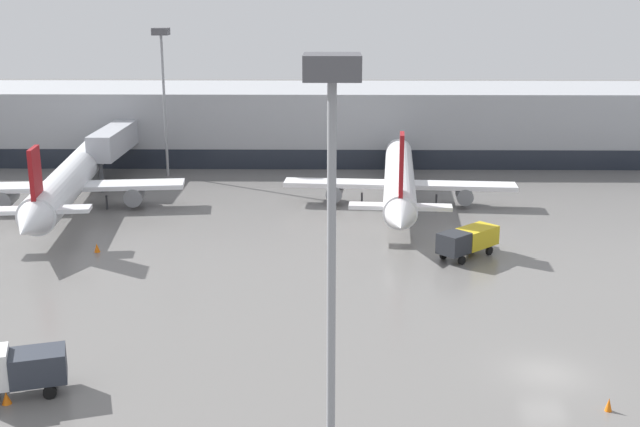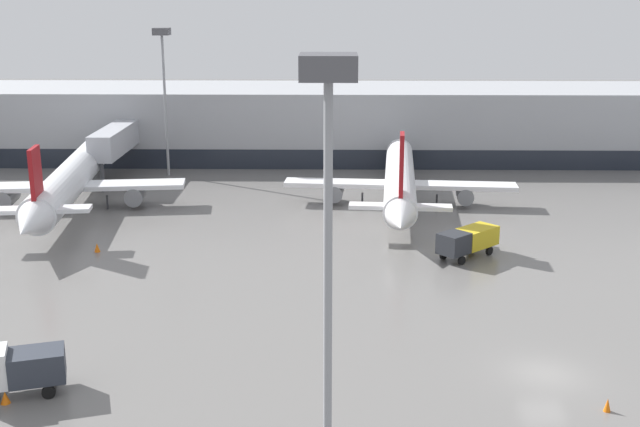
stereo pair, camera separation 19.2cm
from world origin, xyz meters
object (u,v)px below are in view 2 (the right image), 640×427
(parked_jet_4, at_px, (70,181))
(traffic_cone_2, at_px, (607,405))
(service_truck_0, at_px, (468,240))
(traffic_cone_0, at_px, (97,248))
(apron_light_mast_2, at_px, (163,59))
(service_truck_2, at_px, (18,367))
(traffic_cone_1, at_px, (5,397))
(parked_jet_0, at_px, (400,179))
(apron_light_mast_5, at_px, (328,180))

(parked_jet_4, distance_m, traffic_cone_2, 56.16)
(service_truck_0, relative_size, traffic_cone_2, 7.74)
(traffic_cone_0, bearing_deg, apron_light_mast_2, 89.67)
(service_truck_2, bearing_deg, traffic_cone_2, 159.89)
(parked_jet_4, height_order, traffic_cone_0, parked_jet_4)
(service_truck_2, height_order, traffic_cone_2, service_truck_2)
(service_truck_0, relative_size, traffic_cone_1, 8.24)
(parked_jet_0, bearing_deg, apron_light_mast_2, 67.56)
(parked_jet_0, bearing_deg, parked_jet_4, 97.65)
(parked_jet_4, height_order, apron_light_mast_5, apron_light_mast_5)
(traffic_cone_2, bearing_deg, service_truck_0, 97.24)
(service_truck_2, height_order, traffic_cone_0, service_truck_2)
(traffic_cone_0, relative_size, traffic_cone_1, 1.08)
(traffic_cone_1, distance_m, apron_light_mast_2, 55.75)
(parked_jet_0, height_order, parked_jet_4, parked_jet_0)
(parked_jet_0, bearing_deg, service_truck_0, -161.51)
(traffic_cone_0, height_order, traffic_cone_1, traffic_cone_0)
(traffic_cone_1, relative_size, apron_light_mast_5, 0.04)
(parked_jet_0, relative_size, apron_light_mast_5, 1.90)
(traffic_cone_2, relative_size, apron_light_mast_5, 0.04)
(service_truck_0, relative_size, traffic_cone_0, 7.64)
(service_truck_0, height_order, traffic_cone_2, service_truck_0)
(traffic_cone_0, xyz_separation_m, apron_light_mast_2, (0.17, 28.85, 13.08))
(service_truck_0, distance_m, traffic_cone_1, 37.05)
(traffic_cone_0, bearing_deg, service_truck_0, -1.55)
(service_truck_0, height_order, traffic_cone_1, service_truck_0)
(traffic_cone_0, bearing_deg, traffic_cone_2, -37.47)
(service_truck_2, bearing_deg, parked_jet_0, -137.75)
(parked_jet_0, distance_m, parked_jet_4, 32.60)
(service_truck_2, xyz_separation_m, apron_light_mast_2, (-2.67, 53.10, 11.89))
(traffic_cone_0, height_order, traffic_cone_2, traffic_cone_0)
(parked_jet_0, relative_size, traffic_cone_1, 52.72)
(apron_light_mast_2, xyz_separation_m, apron_light_mast_5, (19.08, -66.14, 1.29))
(service_truck_0, bearing_deg, traffic_cone_0, -45.00)
(parked_jet_0, height_order, apron_light_mast_5, apron_light_mast_5)
(parked_jet_4, xyz_separation_m, traffic_cone_1, (8.91, -39.17, -2.46))
(parked_jet_4, distance_m, service_truck_0, 39.57)
(traffic_cone_2, distance_m, apron_light_mast_5, 23.32)
(parked_jet_0, relative_size, parked_jet_4, 0.94)
(service_truck_0, xyz_separation_m, traffic_cone_1, (-27.81, -24.47, -1.12))
(traffic_cone_0, height_order, apron_light_mast_5, apron_light_mast_5)
(traffic_cone_1, xyz_separation_m, apron_light_mast_2, (-2.28, 54.13, 13.11))
(traffic_cone_2, bearing_deg, apron_light_mast_2, 121.40)
(traffic_cone_1, bearing_deg, apron_light_mast_5, -35.56)
(apron_light_mast_2, bearing_deg, traffic_cone_2, -58.60)
(traffic_cone_0, bearing_deg, parked_jet_4, 114.94)
(traffic_cone_2, bearing_deg, service_truck_2, 177.47)
(apron_light_mast_5, bearing_deg, parked_jet_4, 116.67)
(traffic_cone_1, bearing_deg, parked_jet_4, 102.81)
(parked_jet_4, distance_m, apron_light_mast_5, 58.49)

